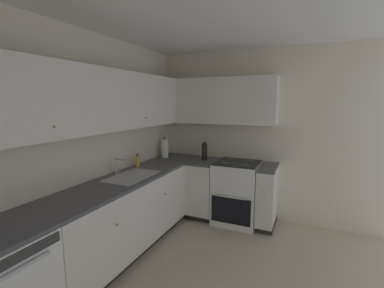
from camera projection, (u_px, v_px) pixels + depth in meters
The scene contains 14 objects.
wall_back at pixel (68, 152), 2.69m from camera, with size 4.19×0.05×2.50m, color beige.
wall_right at pixel (264, 136), 3.89m from camera, with size 0.05×3.30×2.50m, color beige.
lower_cabinets_back at pixel (122, 218), 3.05m from camera, with size 2.07×0.62×0.85m.
countertop_back at pixel (121, 181), 2.98m from camera, with size 3.28×0.60×0.04m, color #4C4C51.
lower_cabinets_right at pixel (227, 192), 3.92m from camera, with size 0.62×1.24×0.85m.
countertop_right at pixel (227, 163), 3.85m from camera, with size 0.60×1.24×0.03m.
oven_range at pixel (237, 192), 3.87m from camera, with size 0.68×0.62×1.03m.
upper_cabinets_back at pixel (96, 100), 2.75m from camera, with size 2.96×0.34×0.66m.
upper_cabinets_right at pixel (215, 101), 3.93m from camera, with size 0.32×1.79×0.66m.
sink at pixel (132, 180), 3.12m from camera, with size 0.66×0.40×0.10m.
faucet at pixel (118, 165), 3.18m from camera, with size 0.07×0.16×0.20m.
soap_bottle at pixel (138, 161), 3.56m from camera, with size 0.05×0.05×0.18m.
paper_towel_roll at pixel (165, 149), 4.17m from camera, with size 0.11×0.11×0.34m.
oil_bottle at pixel (205, 152), 3.97m from camera, with size 0.08×0.08×0.28m.
Camera 1 is at (-1.89, -0.61, 1.75)m, focal length 24.72 mm.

